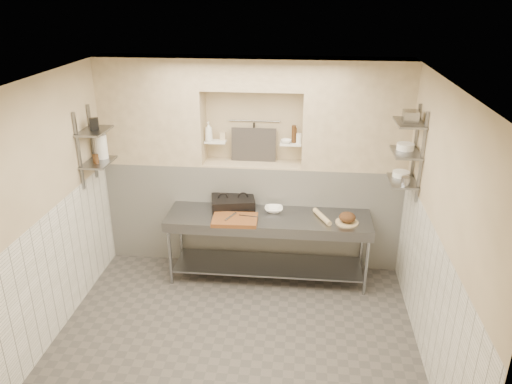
# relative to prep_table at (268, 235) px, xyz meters

# --- Properties ---
(floor) EXTENTS (4.00, 3.90, 0.10)m
(floor) POSITION_rel_prep_table_xyz_m (-0.26, -1.18, -0.69)
(floor) COLOR #4E4945
(floor) RESTS_ON ground
(ceiling) EXTENTS (4.00, 3.90, 0.10)m
(ceiling) POSITION_rel_prep_table_xyz_m (-0.26, -1.18, 2.21)
(ceiling) COLOR silver
(ceiling) RESTS_ON ground
(wall_left) EXTENTS (0.10, 3.90, 2.80)m
(wall_left) POSITION_rel_prep_table_xyz_m (-2.31, -1.18, 0.76)
(wall_left) COLOR #CAB691
(wall_left) RESTS_ON ground
(wall_right) EXTENTS (0.10, 3.90, 2.80)m
(wall_right) POSITION_rel_prep_table_xyz_m (1.79, -1.18, 0.76)
(wall_right) COLOR #CAB691
(wall_right) RESTS_ON ground
(wall_back) EXTENTS (4.00, 0.10, 2.80)m
(wall_back) POSITION_rel_prep_table_xyz_m (-0.26, 0.82, 0.76)
(wall_back) COLOR #CAB691
(wall_back) RESTS_ON ground
(wall_front) EXTENTS (4.00, 0.10, 2.80)m
(wall_front) POSITION_rel_prep_table_xyz_m (-0.26, -3.18, 0.76)
(wall_front) COLOR #CAB691
(wall_front) RESTS_ON ground
(backwall_lower) EXTENTS (4.00, 0.40, 1.40)m
(backwall_lower) POSITION_rel_prep_table_xyz_m (-0.26, 0.57, 0.06)
(backwall_lower) COLOR white
(backwall_lower) RESTS_ON floor
(alcove_sill) EXTENTS (1.30, 0.40, 0.02)m
(alcove_sill) POSITION_rel_prep_table_xyz_m (-0.26, 0.57, 0.77)
(alcove_sill) COLOR #CAB691
(alcove_sill) RESTS_ON backwall_lower
(backwall_pillar_left) EXTENTS (1.35, 0.40, 1.40)m
(backwall_pillar_left) POSITION_rel_prep_table_xyz_m (-1.58, 0.57, 1.46)
(backwall_pillar_left) COLOR #CAB691
(backwall_pillar_left) RESTS_ON backwall_lower
(backwall_pillar_right) EXTENTS (1.35, 0.40, 1.40)m
(backwall_pillar_right) POSITION_rel_prep_table_xyz_m (1.07, 0.57, 1.46)
(backwall_pillar_right) COLOR #CAB691
(backwall_pillar_right) RESTS_ON backwall_lower
(backwall_header) EXTENTS (1.30, 0.40, 0.40)m
(backwall_header) POSITION_rel_prep_table_xyz_m (-0.26, 0.57, 1.96)
(backwall_header) COLOR #CAB691
(backwall_header) RESTS_ON backwall_lower
(wainscot_left) EXTENTS (0.02, 3.90, 1.40)m
(wainscot_left) POSITION_rel_prep_table_xyz_m (-2.25, -1.18, 0.06)
(wainscot_left) COLOR white
(wainscot_left) RESTS_ON floor
(wainscot_right) EXTENTS (0.02, 3.90, 1.40)m
(wainscot_right) POSITION_rel_prep_table_xyz_m (1.73, -1.18, 0.06)
(wainscot_right) COLOR white
(wainscot_right) RESTS_ON floor
(alcove_shelf_left) EXTENTS (0.28, 0.16, 0.02)m
(alcove_shelf_left) POSITION_rel_prep_table_xyz_m (-0.76, 0.57, 1.06)
(alcove_shelf_left) COLOR white
(alcove_shelf_left) RESTS_ON backwall_lower
(alcove_shelf_right) EXTENTS (0.28, 0.16, 0.02)m
(alcove_shelf_right) POSITION_rel_prep_table_xyz_m (0.24, 0.57, 1.06)
(alcove_shelf_right) COLOR white
(alcove_shelf_right) RESTS_ON backwall_lower
(utensil_rail) EXTENTS (0.70, 0.02, 0.02)m
(utensil_rail) POSITION_rel_prep_table_xyz_m (-0.26, 0.74, 1.31)
(utensil_rail) COLOR gray
(utensil_rail) RESTS_ON wall_back
(hanging_steel) EXTENTS (0.02, 0.02, 0.30)m
(hanging_steel) POSITION_rel_prep_table_xyz_m (-0.26, 0.72, 1.14)
(hanging_steel) COLOR black
(hanging_steel) RESTS_ON utensil_rail
(splash_panel) EXTENTS (0.60, 0.08, 0.45)m
(splash_panel) POSITION_rel_prep_table_xyz_m (-0.26, 0.67, 1.00)
(splash_panel) COLOR #383330
(splash_panel) RESTS_ON alcove_sill
(shelf_rail_left_a) EXTENTS (0.03, 0.03, 0.95)m
(shelf_rail_left_a) POSITION_rel_prep_table_xyz_m (-2.23, 0.07, 1.16)
(shelf_rail_left_a) COLOR slate
(shelf_rail_left_a) RESTS_ON wall_left
(shelf_rail_left_b) EXTENTS (0.03, 0.03, 0.95)m
(shelf_rail_left_b) POSITION_rel_prep_table_xyz_m (-2.23, -0.33, 1.16)
(shelf_rail_left_b) COLOR slate
(shelf_rail_left_b) RESTS_ON wall_left
(wall_shelf_left_lower) EXTENTS (0.30, 0.50, 0.02)m
(wall_shelf_left_lower) POSITION_rel_prep_table_xyz_m (-2.10, -0.13, 0.96)
(wall_shelf_left_lower) COLOR slate
(wall_shelf_left_lower) RESTS_ON wall_left
(wall_shelf_left_upper) EXTENTS (0.30, 0.50, 0.03)m
(wall_shelf_left_upper) POSITION_rel_prep_table_xyz_m (-2.10, -0.13, 1.36)
(wall_shelf_left_upper) COLOR slate
(wall_shelf_left_upper) RESTS_ON wall_left
(shelf_rail_right_a) EXTENTS (0.03, 0.03, 1.05)m
(shelf_rail_right_a) POSITION_rel_prep_table_xyz_m (1.72, 0.07, 1.21)
(shelf_rail_right_a) COLOR slate
(shelf_rail_right_a) RESTS_ON wall_right
(shelf_rail_right_b) EXTENTS (0.03, 0.03, 1.05)m
(shelf_rail_right_b) POSITION_rel_prep_table_xyz_m (1.72, -0.33, 1.21)
(shelf_rail_right_b) COLOR slate
(shelf_rail_right_b) RESTS_ON wall_right
(wall_shelf_right_lower) EXTENTS (0.30, 0.50, 0.02)m
(wall_shelf_right_lower) POSITION_rel_prep_table_xyz_m (1.58, -0.13, 0.86)
(wall_shelf_right_lower) COLOR slate
(wall_shelf_right_lower) RESTS_ON wall_right
(wall_shelf_right_mid) EXTENTS (0.30, 0.50, 0.02)m
(wall_shelf_right_mid) POSITION_rel_prep_table_xyz_m (1.58, -0.13, 1.21)
(wall_shelf_right_mid) COLOR slate
(wall_shelf_right_mid) RESTS_ON wall_right
(wall_shelf_right_upper) EXTENTS (0.30, 0.50, 0.03)m
(wall_shelf_right_upper) POSITION_rel_prep_table_xyz_m (1.58, -0.13, 1.56)
(wall_shelf_right_upper) COLOR slate
(wall_shelf_right_upper) RESTS_ON wall_right
(prep_table) EXTENTS (2.60, 0.70, 0.90)m
(prep_table) POSITION_rel_prep_table_xyz_m (0.00, 0.00, 0.00)
(prep_table) COLOR gray
(prep_table) RESTS_ON floor
(panini_press) EXTENTS (0.62, 0.51, 0.15)m
(panini_press) POSITION_rel_prep_table_xyz_m (-0.48, 0.21, 0.33)
(panini_press) COLOR black
(panini_press) RESTS_ON prep_table
(cutting_board) EXTENTS (0.57, 0.41, 0.05)m
(cutting_board) POSITION_rel_prep_table_xyz_m (-0.40, -0.19, 0.28)
(cutting_board) COLOR brown
(cutting_board) RESTS_ON prep_table
(knife_blade) EXTENTS (0.24, 0.06, 0.01)m
(knife_blade) POSITION_rel_prep_table_xyz_m (-0.25, -0.11, 0.31)
(knife_blade) COLOR gray
(knife_blade) RESTS_ON cutting_board
(tongs) EXTENTS (0.12, 0.24, 0.02)m
(tongs) POSITION_rel_prep_table_xyz_m (-0.46, -0.17, 0.31)
(tongs) COLOR gray
(tongs) RESTS_ON cutting_board
(mixing_bowl) EXTENTS (0.26, 0.26, 0.06)m
(mixing_bowl) POSITION_rel_prep_table_xyz_m (0.06, 0.16, 0.29)
(mixing_bowl) COLOR white
(mixing_bowl) RESTS_ON prep_table
(rolling_pin) EXTENTS (0.23, 0.42, 0.07)m
(rolling_pin) POSITION_rel_prep_table_xyz_m (0.68, -0.00, 0.29)
(rolling_pin) COLOR tan
(rolling_pin) RESTS_ON prep_table
(bread_board) EXTENTS (0.28, 0.28, 0.02)m
(bread_board) POSITION_rel_prep_table_xyz_m (0.98, -0.08, 0.27)
(bread_board) COLOR tan
(bread_board) RESTS_ON prep_table
(bread_loaf) EXTENTS (0.21, 0.21, 0.12)m
(bread_loaf) POSITION_rel_prep_table_xyz_m (0.98, -0.08, 0.34)
(bread_loaf) COLOR #4C2D19
(bread_loaf) RESTS_ON bread_board
(bottle_soap) EXTENTS (0.12, 0.12, 0.26)m
(bottle_soap) POSITION_rel_prep_table_xyz_m (-0.84, 0.53, 1.20)
(bottle_soap) COLOR white
(bottle_soap) RESTS_ON alcove_shelf_left
(jar_alcove) EXTENTS (0.07, 0.07, 0.11)m
(jar_alcove) POSITION_rel_prep_table_xyz_m (-0.66, 0.62, 1.12)
(jar_alcove) COLOR #CAB691
(jar_alcove) RESTS_ON alcove_shelf_left
(bowl_alcove) EXTENTS (0.16, 0.16, 0.04)m
(bowl_alcove) POSITION_rel_prep_table_xyz_m (0.18, 0.56, 1.09)
(bowl_alcove) COLOR white
(bowl_alcove) RESTS_ON alcove_shelf_right
(condiment_a) EXTENTS (0.05, 0.05, 0.19)m
(condiment_a) POSITION_rel_prep_table_xyz_m (0.29, 0.59, 1.17)
(condiment_a) COLOR #3F2612
(condiment_a) RESTS_ON alcove_shelf_right
(condiment_b) EXTENTS (0.06, 0.06, 0.23)m
(condiment_b) POSITION_rel_prep_table_xyz_m (0.28, 0.58, 1.19)
(condiment_b) COLOR #3F2612
(condiment_b) RESTS_ON alcove_shelf_right
(condiment_c) EXTENTS (0.08, 0.08, 0.13)m
(condiment_c) POSITION_rel_prep_table_xyz_m (0.35, 0.55, 1.14)
(condiment_c) COLOR white
(condiment_c) RESTS_ON alcove_shelf_right
(jug_left) EXTENTS (0.15, 0.15, 0.30)m
(jug_left) POSITION_rel_prep_table_xyz_m (-2.10, 0.00, 1.12)
(jug_left) COLOR white
(jug_left) RESTS_ON wall_shelf_left_lower
(jar_left) EXTENTS (0.07, 0.07, 0.11)m
(jar_left) POSITION_rel_prep_table_xyz_m (-2.10, -0.20, 1.02)
(jar_left) COLOR #3F2612
(jar_left) RESTS_ON wall_shelf_left_lower
(box_left_upper) EXTENTS (0.13, 0.13, 0.14)m
(box_left_upper) POSITION_rel_prep_table_xyz_m (-2.10, -0.11, 1.44)
(box_left_upper) COLOR black
(box_left_upper) RESTS_ON wall_shelf_left_upper
(bowl_right) EXTENTS (0.20, 0.20, 0.06)m
(bowl_right) POSITION_rel_prep_table_xyz_m (1.58, -0.01, 0.90)
(bowl_right) COLOR white
(bowl_right) RESTS_ON wall_shelf_right_lower
(canister_right) EXTENTS (0.10, 0.10, 0.10)m
(canister_right) POSITION_rel_prep_table_xyz_m (1.58, -0.30, 0.92)
(canister_right) COLOR gray
(canister_right) RESTS_ON wall_shelf_right_lower
(bowl_right_mid) EXTENTS (0.20, 0.20, 0.07)m
(bowl_right_mid) POSITION_rel_prep_table_xyz_m (1.58, -0.06, 1.26)
(bowl_right_mid) COLOR white
(bowl_right_mid) RESTS_ON wall_shelf_right_mid
(basket_right) EXTENTS (0.17, 0.20, 0.13)m
(basket_right) POSITION_rel_prep_table_xyz_m (1.58, -0.15, 1.63)
(basket_right) COLOR gray
(basket_right) RESTS_ON wall_shelf_right_upper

